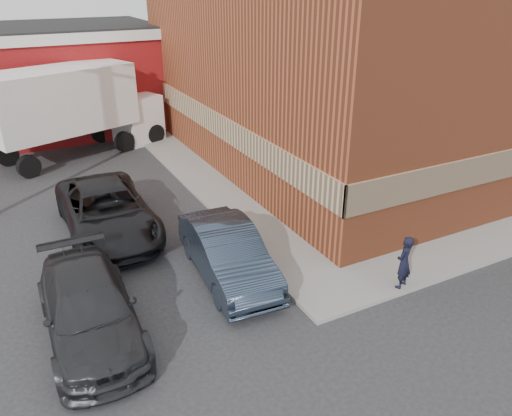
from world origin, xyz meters
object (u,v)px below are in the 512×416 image
warehouse (5,82)px  man (404,262)px  suv_a (107,211)px  brick_building (354,54)px  suv_b (89,309)px  box_truck (78,105)px  sedan (228,253)px

warehouse → man: (8.45, -21.55, -1.91)m
warehouse → suv_a: 14.64m
warehouse → man: warehouse is taller
brick_building → warehouse: (-14.50, 11.00, -1.87)m
suv_b → man: bearing=-13.3°
suv_a → box_truck: (0.79, 8.91, 1.61)m
brick_building → warehouse: bearing=142.8°
brick_building → suv_a: size_ratio=3.07×
warehouse → sedan: 19.32m
suv_b → warehouse: bearing=92.3°
brick_building → suv_b: bearing=-148.9°
man → suv_b: man is taller
warehouse → box_truck: warehouse is taller
man → box_truck: box_truck is taller
suv_a → suv_b: 5.36m
warehouse → box_truck: 6.14m
man → suv_b: (-8.02, 2.05, -0.15)m
warehouse → suv_b: size_ratio=3.17×
man → sedan: bearing=-58.5°
warehouse → suv_b: 19.61m
man → suv_b: 8.28m
sedan → suv_b: sedan is taller
sedan → suv_a: size_ratio=0.81×
suv_b → box_truck: box_truck is taller
man → box_truck: bearing=-93.6°
brick_building → sedan: 13.23m
sedan → suv_b: size_ratio=0.93×
brick_building → suv_b: 16.89m
sedan → suv_a: 4.98m
suv_b → box_truck: (2.35, 14.04, 1.69)m
brick_building → box_truck: brick_building is taller
suv_b → sedan: bearing=12.4°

